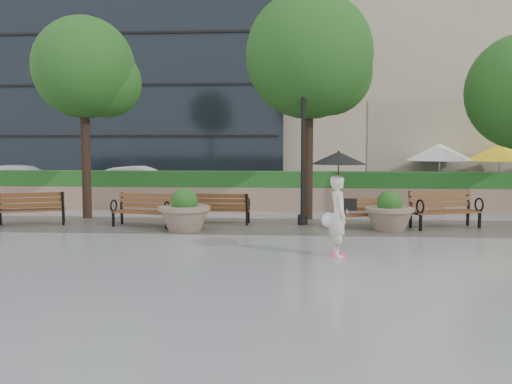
# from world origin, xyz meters

# --- Properties ---
(ground) EXTENTS (100.00, 100.00, 0.00)m
(ground) POSITION_xyz_m (0.00, 0.00, 0.00)
(ground) COLOR gray
(ground) RESTS_ON ground
(cobble_strip) EXTENTS (28.00, 3.20, 0.01)m
(cobble_strip) POSITION_xyz_m (0.00, 3.00, 0.01)
(cobble_strip) COLOR #383330
(cobble_strip) RESTS_ON ground
(hedge_wall) EXTENTS (24.00, 0.80, 1.35)m
(hedge_wall) POSITION_xyz_m (0.00, 7.00, 0.66)
(hedge_wall) COLOR #8F725C
(hedge_wall) RESTS_ON ground
(cafe_wall) EXTENTS (10.00, 0.60, 4.00)m
(cafe_wall) POSITION_xyz_m (9.50, 10.00, 2.00)
(cafe_wall) COLOR tan
(cafe_wall) RESTS_ON ground
(cafe_hedge) EXTENTS (8.00, 0.50, 0.90)m
(cafe_hedge) POSITION_xyz_m (9.00, 7.80, 0.45)
(cafe_hedge) COLOR #214E1A
(cafe_hedge) RESTS_ON ground
(asphalt_street) EXTENTS (40.00, 7.00, 0.00)m
(asphalt_street) POSITION_xyz_m (0.00, 11.00, 0.00)
(asphalt_street) COLOR black
(asphalt_street) RESTS_ON ground
(bldg_stone) EXTENTS (18.00, 10.00, 20.00)m
(bldg_stone) POSITION_xyz_m (10.00, 23.00, 10.00)
(bldg_stone) COLOR tan
(bldg_stone) RESTS_ON ground
(bench_0) EXTENTS (1.92, 1.30, 0.97)m
(bench_0) POSITION_xyz_m (-5.77, 2.61, 0.29)
(bench_0) COLOR brown
(bench_0) RESTS_ON ground
(bench_1) EXTENTS (1.81, 1.02, 0.92)m
(bench_1) POSITION_xyz_m (-2.54, 2.66, 0.27)
(bench_1) COLOR brown
(bench_1) RESTS_ON ground
(bench_2) EXTENTS (1.72, 0.73, 0.91)m
(bench_2) POSITION_xyz_m (-0.46, 3.32, 0.27)
(bench_2) COLOR brown
(bench_2) RESTS_ON ground
(bench_3) EXTENTS (1.64, 1.07, 0.82)m
(bench_3) POSITION_xyz_m (3.63, 2.86, 0.24)
(bench_3) COLOR brown
(bench_3) RESTS_ON ground
(bench_4) EXTENTS (2.03, 1.32, 1.02)m
(bench_4) POSITION_xyz_m (5.83, 2.96, 0.30)
(bench_4) COLOR brown
(bench_4) RESTS_ON ground
(planter_left) EXTENTS (1.38, 1.38, 1.16)m
(planter_left) POSITION_xyz_m (-1.24, 1.97, 0.45)
(planter_left) COLOR #7F6B56
(planter_left) RESTS_ON ground
(planter_right) EXTENTS (1.30, 1.30, 1.09)m
(planter_right) POSITION_xyz_m (4.24, 2.46, 0.43)
(planter_right) COLOR #7F6B56
(planter_right) RESTS_ON ground
(lamppost) EXTENTS (0.28, 0.28, 4.07)m
(lamppost) POSITION_xyz_m (1.92, 3.31, 1.79)
(lamppost) COLOR black
(lamppost) RESTS_ON ground
(tree_0) EXTENTS (3.24, 3.11, 6.21)m
(tree_0) POSITION_xyz_m (-4.64, 4.38, 4.52)
(tree_0) COLOR black
(tree_0) RESTS_ON ground
(tree_1) EXTENTS (3.88, 3.86, 6.93)m
(tree_1) POSITION_xyz_m (2.25, 4.67, 4.87)
(tree_1) COLOR black
(tree_1) RESTS_ON ground
(patio_umb_white) EXTENTS (2.50, 2.50, 2.30)m
(patio_umb_white) POSITION_xyz_m (7.02, 8.63, 1.99)
(patio_umb_white) COLOR black
(patio_umb_white) RESTS_ON ground
(patio_umb_yellow_a) EXTENTS (2.50, 2.50, 2.30)m
(patio_umb_yellow_a) POSITION_xyz_m (9.10, 8.33, 1.99)
(patio_umb_yellow_a) COLOR black
(patio_umb_yellow_a) RESTS_ON ground
(car_left) EXTENTS (5.10, 2.66, 1.41)m
(car_left) POSITION_xyz_m (-9.73, 10.29, 0.71)
(car_left) COLOR silver
(car_left) RESTS_ON ground
(car_right) EXTENTS (4.35, 2.08, 1.38)m
(car_right) POSITION_xyz_m (-4.68, 9.99, 0.69)
(car_right) COLOR silver
(car_right) RESTS_ON ground
(pedestrian) EXTENTS (1.18, 1.18, 2.17)m
(pedestrian) POSITION_xyz_m (2.61, -1.13, 1.32)
(pedestrian) COLOR beige
(pedestrian) RESTS_ON ground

